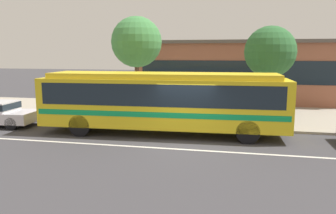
{
  "coord_description": "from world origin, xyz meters",
  "views": [
    {
      "loc": [
        2.2,
        -13.53,
        3.78
      ],
      "look_at": [
        -1.02,
        1.56,
        1.3
      ],
      "focal_mm": 35.94,
      "sensor_mm": 36.0,
      "label": 1
    }
  ],
  "objects": [
    {
      "name": "pedestrian_waiting_near_sign",
      "position": [
        2.43,
        4.89,
        1.06
      ],
      "size": [
        0.44,
        0.44,
        1.61
      ],
      "color": "#6A5E51",
      "rests_on": "sidewalk_slab"
    },
    {
      "name": "sidewalk_slab",
      "position": [
        0.0,
        6.93,
        0.06
      ],
      "size": [
        60.0,
        8.0,
        0.12
      ],
      "primitive_type": "cube",
      "color": "#A29988",
      "rests_on": "ground_plane"
    },
    {
      "name": "transit_bus",
      "position": [
        -1.28,
        1.58,
        1.67
      ],
      "size": [
        11.46,
        2.91,
        2.87
      ],
      "color": "gold",
      "rests_on": "ground_plane"
    },
    {
      "name": "bus_stop_sign",
      "position": [
        2.07,
        3.37,
        1.75
      ],
      "size": [
        0.15,
        0.44,
        2.54
      ],
      "color": "gray",
      "rests_on": "sidewalk_slab"
    },
    {
      "name": "station_building",
      "position": [
        2.17,
        13.93,
        2.36
      ],
      "size": [
        15.71,
        7.16,
        4.7
      ],
      "color": "#965741",
      "rests_on": "ground_plane"
    },
    {
      "name": "pedestrian_walking_along_curb",
      "position": [
        -3.55,
        3.96,
        1.15
      ],
      "size": [
        0.43,
        0.43,
        1.76
      ],
      "color": "#6C705A",
      "rests_on": "sidewalk_slab"
    },
    {
      "name": "lane_stripe_center",
      "position": [
        0.0,
        -0.8,
        0.0
      ],
      "size": [
        56.0,
        0.16,
        0.01
      ],
      "primitive_type": "cube",
      "color": "silver",
      "rests_on": "ground_plane"
    },
    {
      "name": "street_tree_mid_block",
      "position": [
        3.83,
        6.4,
        3.84
      ],
      "size": [
        2.89,
        2.89,
        5.18
      ],
      "color": "brown",
      "rests_on": "sidewalk_slab"
    },
    {
      "name": "street_tree_near_stop",
      "position": [
        -4.02,
        6.41,
        4.43
      ],
      "size": [
        3.08,
        3.08,
        5.87
      ],
      "color": "brown",
      "rests_on": "sidewalk_slab"
    },
    {
      "name": "ground_plane",
      "position": [
        0.0,
        0.0,
        0.0
      ],
      "size": [
        120.0,
        120.0,
        0.0
      ],
      "primitive_type": "plane",
      "color": "#3B3A3E"
    },
    {
      "name": "pedestrian_standing_by_tree",
      "position": [
        -3.01,
        4.22,
        1.13
      ],
      "size": [
        0.41,
        0.41,
        1.73
      ],
      "color": "#172949",
      "rests_on": "sidewalk_slab"
    }
  ]
}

